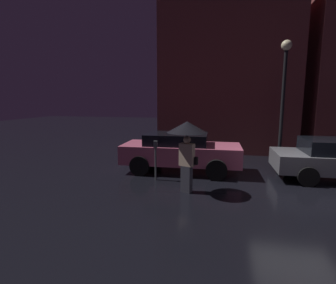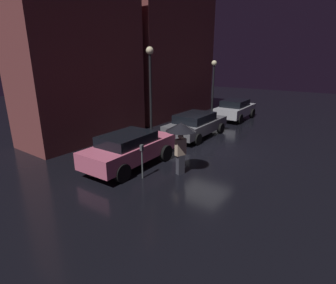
{
  "view_description": "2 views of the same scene",
  "coord_description": "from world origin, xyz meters",
  "views": [
    {
      "loc": [
        -2.24,
        -7.95,
        2.67
      ],
      "look_at": [
        -3.99,
        0.11,
        1.33
      ],
      "focal_mm": 28.0,
      "sensor_mm": 36.0,
      "label": 1
    },
    {
      "loc": [
        -11.24,
        -5.87,
        4.3
      ],
      "look_at": [
        -2.97,
        0.14,
        1.09
      ],
      "focal_mm": 28.0,
      "sensor_mm": 36.0,
      "label": 2
    }
  ],
  "objects": [
    {
      "name": "ground_plane",
      "position": [
        0.0,
        0.0,
        0.0
      ],
      "size": [
        60.0,
        60.0,
        0.0
      ],
      "primitive_type": "plane",
      "color": "black"
    },
    {
      "name": "building_facade_left",
      "position": [
        -2.22,
        6.5,
        4.07
      ],
      "size": [
        6.8,
        3.0,
        8.15
      ],
      "color": "brown",
      "rests_on": "ground"
    },
    {
      "name": "parked_car_pink",
      "position": [
        -3.83,
        1.49,
        0.78
      ],
      "size": [
        4.36,
        1.94,
        1.44
      ],
      "rotation": [
        0.0,
        0.0,
        0.03
      ],
      "color": "#DB6684",
      "rests_on": "ground"
    },
    {
      "name": "pedestrian_with_umbrella",
      "position": [
        -3.27,
        -0.67,
        1.69
      ],
      "size": [
        1.15,
        1.15,
        2.07
      ],
      "rotation": [
        0.0,
        0.0,
        -0.35
      ],
      "color": "#383842",
      "rests_on": "ground"
    },
    {
      "name": "parking_meter",
      "position": [
        -4.45,
        0.26,
        0.82
      ],
      "size": [
        0.12,
        0.1,
        1.33
      ],
      "color": "#4C5154",
      "rests_on": "ground"
    },
    {
      "name": "street_lamp_near",
      "position": [
        0.03,
        3.52,
        3.36
      ],
      "size": [
        0.41,
        0.41,
        4.98
      ],
      "color": "black",
      "rests_on": "ground"
    }
  ]
}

